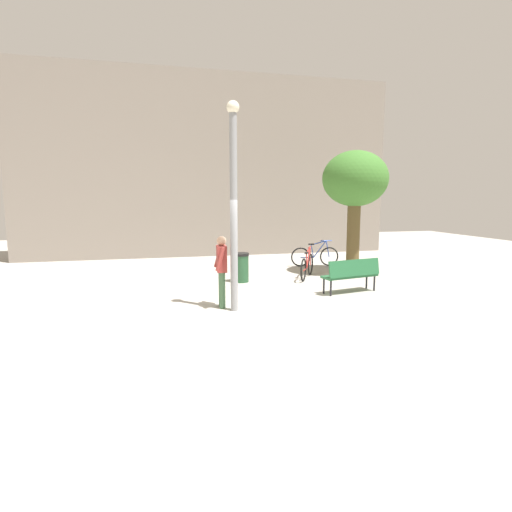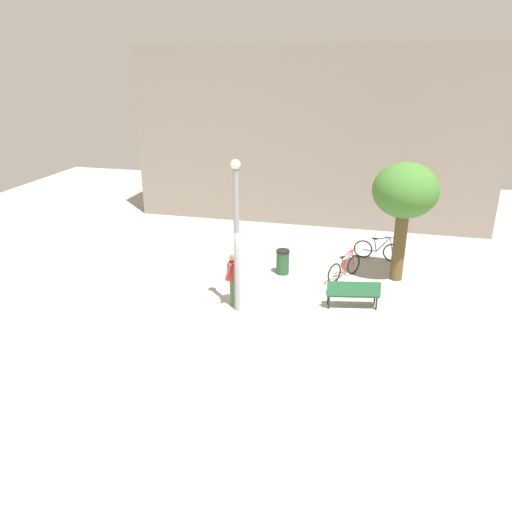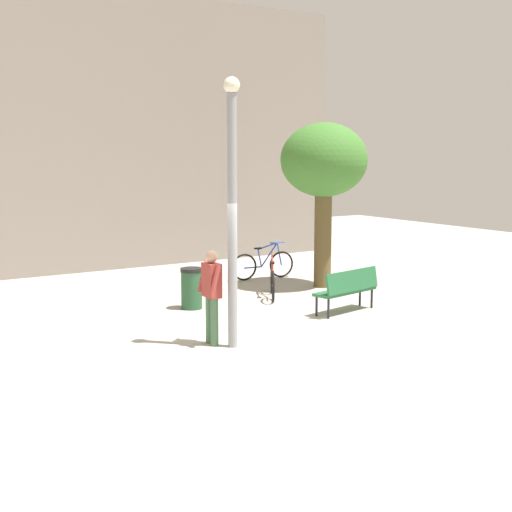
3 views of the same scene
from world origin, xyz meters
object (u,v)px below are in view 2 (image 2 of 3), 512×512
object	(u,v)px
bicycle_blue	(378,250)
person_by_lamppost	(233,276)
plaza_tree	(405,193)
trash_bin	(283,262)
bicycle_red	(344,268)
park_bench	(353,292)
lamppost	(237,232)

from	to	relation	value
bicycle_blue	person_by_lamppost	bearing A→B (deg)	-131.23
plaza_tree	trash_bin	xyz separation A→B (m)	(-3.92, -0.47, -2.61)
bicycle_red	park_bench	bearing A→B (deg)	-79.29
lamppost	bicycle_blue	xyz separation A→B (m)	(4.07, 5.23, -2.14)
lamppost	bicycle_blue	world-z (taller)	lamppost
lamppost	person_by_lamppost	size ratio (longest dim) A/B	2.75
plaza_tree	lamppost	bearing A→B (deg)	-143.15
person_by_lamppost	park_bench	bearing A→B (deg)	9.72
bicycle_red	trash_bin	world-z (taller)	bicycle_red
bicycle_red	plaza_tree	bearing A→B (deg)	11.94
person_by_lamppost	plaza_tree	world-z (taller)	plaza_tree
lamppost	trash_bin	world-z (taller)	lamppost
park_bench	trash_bin	xyz separation A→B (m)	(-2.58, 2.12, -0.10)
person_by_lamppost	park_bench	distance (m)	3.69
person_by_lamppost	plaza_tree	distance (m)	6.27
person_by_lamppost	trash_bin	xyz separation A→B (m)	(1.03, 2.74, -0.52)
bicycle_red	bicycle_blue	xyz separation A→B (m)	(1.10, 2.07, 0.00)
lamppost	park_bench	bearing A→B (deg)	15.64
bicycle_red	trash_bin	distance (m)	2.17
lamppost	bicycle_red	bearing A→B (deg)	46.91
person_by_lamppost	trash_bin	size ratio (longest dim) A/B	1.89
bicycle_blue	trash_bin	distance (m)	3.92
park_bench	plaza_tree	bearing A→B (deg)	62.65
lamppost	bicycle_blue	distance (m)	6.96
park_bench	bicycle_red	world-z (taller)	bicycle_red
lamppost	park_bench	world-z (taller)	lamppost
person_by_lamppost	park_bench	world-z (taller)	person_by_lamppost
trash_bin	bicycle_blue	bearing A→B (deg)	33.50
plaza_tree	person_by_lamppost	bearing A→B (deg)	-147.06
lamppost	trash_bin	size ratio (longest dim) A/B	5.18
trash_bin	plaza_tree	bearing A→B (deg)	6.79
lamppost	plaza_tree	size ratio (longest dim) A/B	1.13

